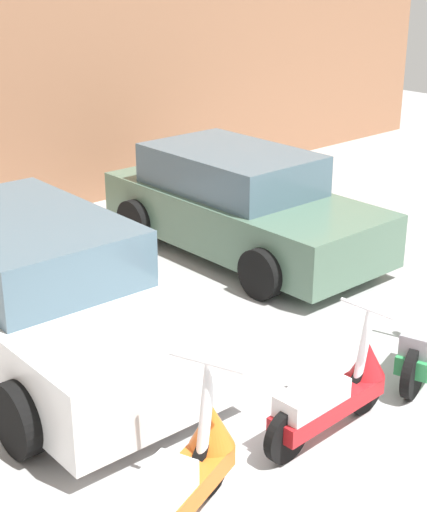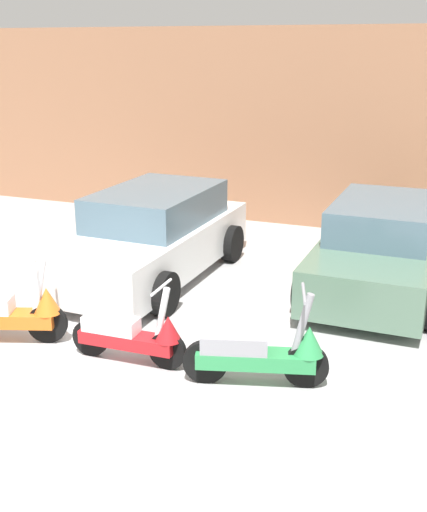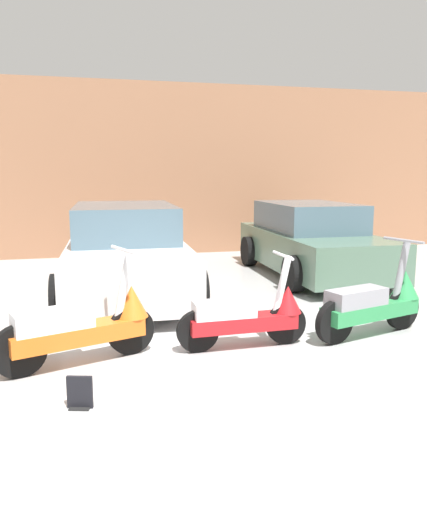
# 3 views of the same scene
# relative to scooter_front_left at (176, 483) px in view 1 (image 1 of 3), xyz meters

# --- Properties ---
(ground_plane) EXTENTS (28.00, 28.00, 0.00)m
(ground_plane) POSITION_rel_scooter_front_left_xyz_m (1.66, -0.80, -0.39)
(ground_plane) COLOR #B2B2B2
(scooter_front_left) EXTENTS (1.50, 0.79, 1.09)m
(scooter_front_left) POSITION_rel_scooter_front_left_xyz_m (0.00, 0.00, 0.00)
(scooter_front_left) COLOR black
(scooter_front_left) RESTS_ON ground_plane
(scooter_front_right) EXTENTS (1.41, 0.51, 0.98)m
(scooter_front_right) POSITION_rel_scooter_front_left_xyz_m (1.66, 0.07, -0.04)
(scooter_front_right) COLOR black
(scooter_front_right) RESTS_ON ground_plane
(car_rear_left) EXTENTS (2.01, 4.01, 1.35)m
(car_rear_left) POSITION_rel_scooter_front_left_xyz_m (0.57, 2.74, 0.26)
(car_rear_left) COLOR white
(car_rear_left) RESTS_ON ground_plane
(car_rear_center) EXTENTS (1.87, 3.81, 1.29)m
(car_rear_center) POSITION_rel_scooter_front_left_xyz_m (3.90, 3.50, 0.23)
(car_rear_center) COLOR #51705B
(car_rear_center) RESTS_ON ground_plane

